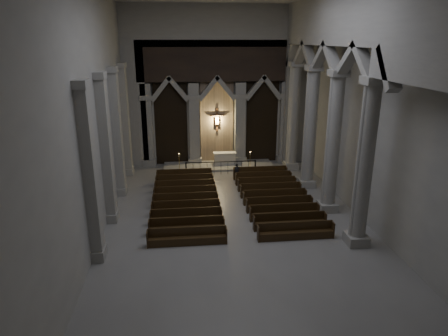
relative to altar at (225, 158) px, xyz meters
name	(u,v)px	position (x,y,z in m)	size (l,w,h in m)	color
room	(239,82)	(-0.52, -10.85, 6.99)	(24.00, 24.10, 12.00)	gray
sanctuary_wall	(217,80)	(-0.52, 0.68, 6.01)	(14.00, 0.77, 12.00)	#A19E96
right_arcade	(340,74)	(4.98, -9.52, 7.22)	(1.00, 24.00, 12.00)	#A19E96
left_pilasters	(112,143)	(-7.27, -7.35, 3.30)	(0.60, 13.00, 8.03)	#A19E96
sanctuary_step	(218,166)	(-0.52, -0.25, -0.53)	(8.50, 2.60, 0.15)	#A19E96
altar	(225,158)	(0.00, 0.00, 0.00)	(1.79, 0.72, 0.91)	beige
altar_rail	(221,166)	(-0.52, -2.18, 0.07)	(5.22, 0.09, 1.03)	black
candle_stand_left	(179,166)	(-3.57, -1.10, -0.23)	(0.24, 0.24, 1.41)	olive
candle_stand_right	(250,164)	(1.83, -1.13, -0.24)	(0.23, 0.23, 1.37)	olive
pews	(231,201)	(-0.52, -7.94, -0.33)	(9.27, 9.57, 0.86)	black
worshipper	(237,172)	(0.50, -3.43, -0.02)	(0.43, 0.28, 1.17)	black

